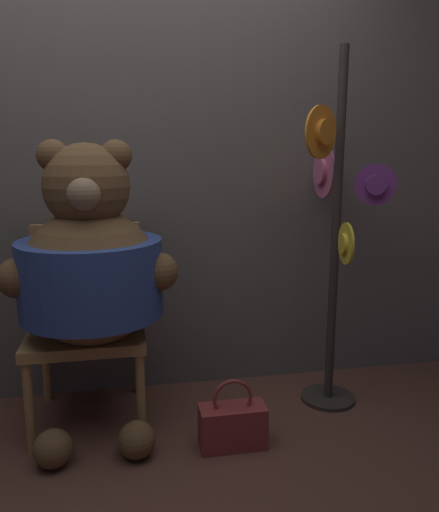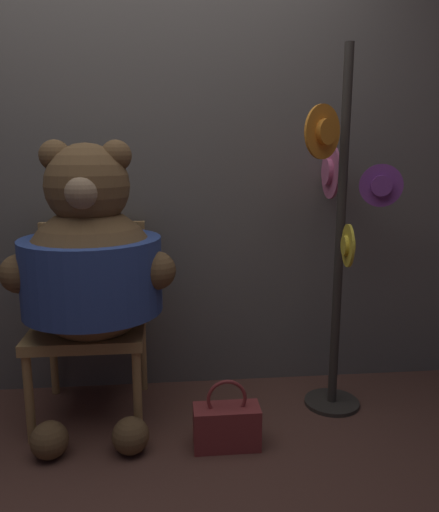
{
  "view_description": "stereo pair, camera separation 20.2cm",
  "coord_description": "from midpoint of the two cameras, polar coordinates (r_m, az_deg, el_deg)",
  "views": [
    {
      "loc": [
        0.02,
        -1.92,
        1.28
      ],
      "look_at": [
        0.45,
        0.34,
        0.8
      ],
      "focal_mm": 35.0,
      "sensor_mm": 36.0,
      "label": 1
    },
    {
      "loc": [
        0.22,
        -1.94,
        1.28
      ],
      "look_at": [
        0.45,
        0.34,
        0.8
      ],
      "focal_mm": 35.0,
      "sensor_mm": 36.0,
      "label": 2
    }
  ],
  "objects": [
    {
      "name": "handbag_on_ground",
      "position": [
        2.32,
        -1.13,
        -18.77
      ],
      "size": [
        0.29,
        0.13,
        0.32
      ],
      "color": "maroon",
      "rests_on": "ground_plane"
    },
    {
      "name": "hat_display_rack",
      "position": [
        2.5,
        10.84,
        2.9
      ],
      "size": [
        0.5,
        0.58,
        1.77
      ],
      "color": "#332D28",
      "rests_on": "ground_plane"
    },
    {
      "name": "ground_plane",
      "position": [
        2.32,
        -12.85,
        -22.07
      ],
      "size": [
        14.0,
        14.0,
        0.0
      ],
      "primitive_type": "plane",
      "color": "brown"
    },
    {
      "name": "teddy_bear",
      "position": [
        2.31,
        -16.95,
        -1.4
      ],
      "size": [
        0.76,
        0.68,
        1.34
      ],
      "color": "brown",
      "rests_on": "ground_plane"
    },
    {
      "name": "chair",
      "position": [
        2.55,
        -17.08,
        -6.43
      ],
      "size": [
        0.53,
        0.54,
        0.93
      ],
      "color": "#B2844C",
      "rests_on": "ground_plane"
    },
    {
      "name": "wall_back",
      "position": [
        2.68,
        -13.5,
        9.34
      ],
      "size": [
        8.0,
        0.1,
        2.36
      ],
      "color": "#66605B",
      "rests_on": "ground_plane"
    }
  ]
}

